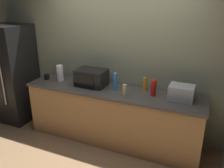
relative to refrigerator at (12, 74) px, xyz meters
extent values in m
plane|color=#93704C|center=(2.05, -0.40, -0.90)|extent=(8.00, 8.00, 0.00)
cube|color=gray|center=(2.05, 0.41, 0.45)|extent=(6.40, 0.10, 2.70)
cube|color=#B27F4C|center=(2.05, 0.00, -0.47)|extent=(2.80, 0.60, 0.86)
cube|color=#47423D|center=(2.05, 0.00, -0.02)|extent=(2.84, 0.64, 0.04)
cube|color=black|center=(0.00, 0.00, 0.00)|extent=(0.72, 0.70, 1.80)
cylinder|color=silver|center=(0.14, -0.37, 0.10)|extent=(0.02, 0.02, 1.10)
cube|color=black|center=(1.67, 0.05, 0.13)|extent=(0.48, 0.34, 0.27)
cube|color=black|center=(1.63, -0.12, 0.13)|extent=(0.34, 0.01, 0.21)
cube|color=#B7BABF|center=(3.08, 0.06, 0.10)|extent=(0.34, 0.26, 0.21)
cylinder|color=white|center=(1.06, 0.05, 0.13)|extent=(0.12, 0.12, 0.27)
cylinder|color=#338CE5|center=(2.10, 0.02, 0.14)|extent=(0.06, 0.06, 0.28)
cylinder|color=beige|center=(2.31, -0.14, 0.09)|extent=(0.06, 0.06, 0.18)
cylinder|color=orange|center=(2.52, 0.19, 0.10)|extent=(0.06, 0.06, 0.21)
cylinder|color=red|center=(2.69, 0.05, 0.12)|extent=(0.08, 0.08, 0.24)
cylinder|color=black|center=(0.80, 0.00, 0.05)|extent=(0.09, 0.09, 0.09)
camera|label=1|loc=(3.40, -3.10, 1.38)|focal=37.73mm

